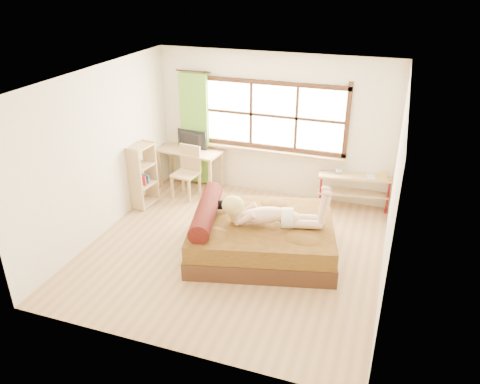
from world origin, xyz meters
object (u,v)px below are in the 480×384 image
at_px(pipe_shelf, 355,184).
at_px(bed, 258,235).
at_px(kitten, 220,204).
at_px(desk, 190,155).
at_px(woman, 271,205).
at_px(bookshelf, 143,175).
at_px(chair, 188,168).

bearing_deg(pipe_shelf, bed, -130.89).
bearing_deg(kitten, desk, 113.28).
height_order(woman, bookshelf, woman).
relative_size(bed, kitten, 7.74).
xyz_separation_m(woman, bookshelf, (-2.66, 0.88, -0.27)).
xyz_separation_m(bed, kitten, (-0.67, 0.11, 0.38)).
bearing_deg(chair, desk, 114.43).
bearing_deg(woman, kitten, 156.52).
distance_m(woman, kitten, 0.90).
relative_size(kitten, pipe_shelf, 0.25).
relative_size(woman, kitten, 4.67).
xyz_separation_m(kitten, bookshelf, (-1.79, 0.73, -0.07)).
height_order(bed, bookshelf, bookshelf).
xyz_separation_m(woman, pipe_shelf, (1.02, 2.02, -0.40)).
xyz_separation_m(kitten, chair, (-1.21, 1.39, -0.12)).
xyz_separation_m(kitten, pipe_shelf, (1.89, 1.87, -0.20)).
bearing_deg(desk, bed, -35.97).
height_order(desk, pipe_shelf, desk).
bearing_deg(chair, pipe_shelf, 16.06).
bearing_deg(pipe_shelf, bookshelf, -171.92).
xyz_separation_m(desk, bookshelf, (-0.48, -1.02, -0.08)).
height_order(bed, woman, woman).
relative_size(bed, pipe_shelf, 1.91).
relative_size(woman, desk, 1.15).
bearing_deg(bookshelf, bed, -13.03).
relative_size(bed, bookshelf, 2.14).
bearing_deg(kitten, bookshelf, 144.24).
relative_size(chair, bookshelf, 0.84).
distance_m(woman, desk, 2.90).
bearing_deg(bed, chair, 127.56).
height_order(kitten, pipe_shelf, kitten).
bearing_deg(desk, kitten, -45.81).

